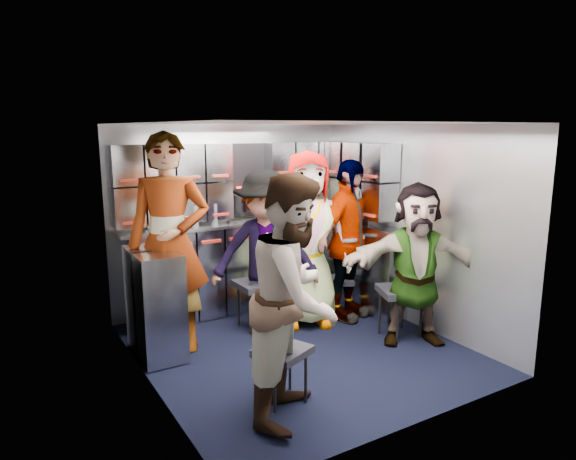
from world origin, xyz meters
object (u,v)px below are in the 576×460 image
jump_seat_near_left (283,354)px  jump_seat_mid_left (257,286)px  attendant_standing (169,244)px  attendant_arc_a (295,297)px  jump_seat_near_right (401,294)px  attendant_arc_c (307,239)px  attendant_arc_e (416,264)px  attendant_arc_b (265,254)px  attendant_arc_d (347,241)px  jump_seat_mid_right (336,282)px  jump_seat_center (298,286)px

jump_seat_near_left → jump_seat_mid_left: (0.53, 1.43, 0.06)m
attendant_standing → attendant_arc_a: 1.60m
jump_seat_near_left → jump_seat_near_right: 1.73m
attendant_arc_c → attendant_arc_e: attendant_arc_c is taller
attendant_arc_a → attendant_arc_e: 1.73m
attendant_arc_b → attendant_arc_c: attendant_arc_c is taller
jump_seat_near_right → attendant_arc_c: 1.10m
jump_seat_near_right → attendant_arc_d: (-0.17, 0.68, 0.43)m
jump_seat_mid_left → jump_seat_near_right: size_ratio=0.92×
jump_seat_near_left → attendant_arc_e: attendant_arc_e is taller
jump_seat_near_left → attendant_arc_e: size_ratio=0.30×
attendant_arc_b → attendant_arc_e: bearing=-15.6°
attendant_standing → jump_seat_near_left: bearing=-45.4°
jump_seat_near_right → attendant_arc_b: size_ratio=0.32×
jump_seat_mid_right → attendant_arc_c: 0.72m
jump_seat_center → attendant_arc_a: bearing=-122.5°
jump_seat_mid_left → jump_seat_near_right: same height
jump_seat_near_left → attendant_arc_a: size_ratio=0.27×
attendant_standing → attendant_arc_e: size_ratio=1.30×
attendant_arc_a → attendant_standing: bearing=62.4°
jump_seat_near_right → jump_seat_center: bearing=122.9°
jump_seat_mid_right → attendant_arc_d: size_ratio=0.26×
attendant_arc_a → attendant_arc_d: 2.01m
jump_seat_near_left → attendant_arc_d: size_ratio=0.27×
jump_seat_near_left → jump_seat_near_right: jump_seat_near_right is taller
attendant_arc_a → attendant_arc_d: (1.49, 1.35, -0.01)m
jump_seat_mid_right → attendant_arc_b: attendant_arc_b is taller
attendant_arc_d → jump_seat_center: bearing=126.5°
attendant_arc_e → attendant_arc_b: bearing=169.6°
jump_seat_center → jump_seat_near_right: size_ratio=0.78×
attendant_arc_d → jump_seat_near_left: bearing=-163.7°
jump_seat_near_right → attendant_standing: 2.31m
attendant_arc_c → attendant_arc_e: size_ratio=1.18×
jump_seat_near_left → attendant_arc_c: 1.72m
jump_seat_near_left → jump_seat_center: (1.04, 1.45, -0.02)m
jump_seat_near_left → jump_seat_mid_left: 1.53m
jump_seat_near_left → attendant_arc_b: (0.53, 1.25, 0.45)m
jump_seat_near_left → attendant_arc_b: size_ratio=0.28×
jump_seat_mid_right → attendant_arc_a: size_ratio=0.25×
attendant_arc_e → jump_seat_mid_right: bearing=128.7°
attendant_arc_e → attendant_arc_c: bearing=152.4°
jump_seat_mid_left → attendant_arc_a: bearing=-108.2°
jump_seat_mid_right → attendant_arc_a: (-1.49, -1.53, 0.52)m
jump_seat_mid_left → attendant_arc_e: 1.63m
attendant_standing → attendant_arc_c: attendant_standing is taller
attendant_arc_a → attendant_arc_c: 1.78m
jump_seat_near_right → attendant_arc_d: 0.82m
jump_seat_mid_right → attendant_arc_a: attendant_arc_a is taller
attendant_arc_c → jump_seat_center: bearing=112.6°
attendant_arc_c → attendant_arc_d: (0.45, -0.10, -0.05)m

